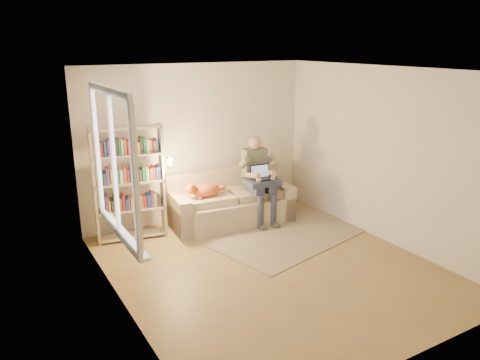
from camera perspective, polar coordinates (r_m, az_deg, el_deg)
floor at (r=6.45m, az=3.82°, el=-10.51°), size 4.50×4.50×0.00m
ceiling at (r=5.75m, az=4.33°, el=13.23°), size 4.00×4.50×0.02m
wall_left at (r=5.16m, az=-14.66°, el=-2.41°), size 0.02×4.50×2.60m
wall_right at (r=7.25m, az=17.26°, el=2.82°), size 0.02×4.50×2.60m
wall_back at (r=7.87m, az=-5.20°, el=4.54°), size 4.00×0.02×2.60m
wall_front at (r=4.40m, az=20.83°, el=-6.30°), size 4.00×0.02×2.60m
window at (r=5.33m, az=-14.77°, el=-0.94°), size 0.12×1.52×1.69m
sofa at (r=7.85m, az=-1.28°, el=-2.94°), size 2.10×1.11×0.86m
person at (r=7.74m, az=2.21°, el=0.65°), size 0.45×0.66×1.43m
cat at (r=7.45m, az=-4.36°, el=-1.26°), size 0.71×0.29×0.26m
blanket at (r=7.65m, az=2.58°, el=-0.18°), size 0.59×0.50×0.09m
laptop at (r=7.63m, az=2.55°, el=0.55°), size 0.36×0.29×0.30m
bookshelf at (r=7.17m, az=-13.37°, el=0.24°), size 1.16×0.50×1.76m
rug at (r=7.43m, az=6.14°, el=-6.70°), size 2.72×1.97×0.01m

